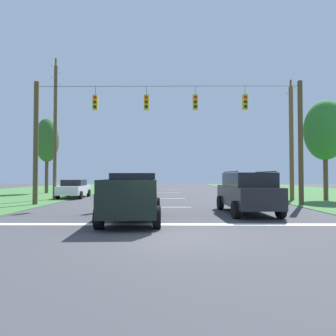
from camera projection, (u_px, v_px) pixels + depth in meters
ground_plane at (169, 236)px, 8.83m from camera, size 120.00×120.00×0.00m
stop_bar_stripe at (170, 224)px, 10.86m from camera, size 14.60×0.45×0.01m
lane_dash_0 at (170, 207)px, 16.86m from camera, size 2.50×0.15×0.01m
lane_dash_1 at (170, 199)px, 23.34m from camera, size 2.50×0.15×0.01m
lane_dash_2 at (170, 193)px, 31.61m from camera, size 2.50×0.15×0.01m
lane_dash_3 at (170, 189)px, 39.29m from camera, size 2.50×0.15×0.01m
overhead_signal_span at (168, 135)px, 18.36m from camera, size 17.19×0.31×7.90m
pickup_truck at (133, 197)px, 11.93m from camera, size 2.48×5.49×1.95m
suv_black at (247, 192)px, 14.02m from camera, size 2.34×4.86×2.05m
distant_car_crossing_white at (74, 188)px, 24.17m from camera, size 2.22×4.40×1.52m
utility_pole_mid_right at (291, 142)px, 21.98m from camera, size 0.31×1.60×9.21m
utility_pole_near_left at (55, 128)px, 22.48m from camera, size 0.27×1.69×11.07m
tree_roadside_right at (325, 131)px, 22.27m from camera, size 3.09×3.09×7.70m
tree_roadside_far_right at (47, 141)px, 30.57m from camera, size 2.42×2.42×7.96m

